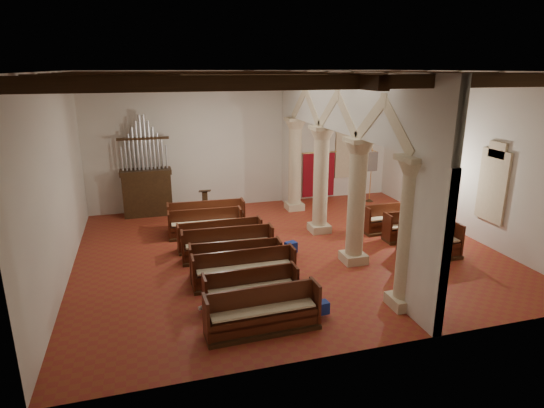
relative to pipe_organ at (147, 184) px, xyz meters
The scene contains 32 objects.
floor 7.24m from the pipe_organ, 50.71° to the right, with size 14.00×14.00×0.00m, color maroon.
ceiling 8.48m from the pipe_organ, 50.71° to the right, with size 14.00×14.00×0.00m, color black.
wall_back 4.81m from the pipe_organ, ahead, with size 14.00×0.02×6.00m, color beige.
wall_front 12.46m from the pipe_organ, 68.63° to the right, with size 14.00×0.02×6.00m, color beige.
wall_left 6.26m from the pipe_organ, 114.44° to the right, with size 0.02×12.00×6.00m, color beige.
wall_right 12.85m from the pipe_organ, 25.56° to the right, with size 0.02×12.00×6.00m, color beige.
ceiling_beams 8.38m from the pipe_organ, 50.71° to the right, with size 13.80×11.80×0.30m, color #382311, non-canonical shape.
arcade 8.65m from the pipe_organ, 41.12° to the right, with size 0.90×11.90×6.00m.
window_right_a 13.47m from the pipe_organ, 31.37° to the right, with size 0.03×1.00×2.20m, color #316E58.
window_right_b 11.89m from the pipe_organ, 14.65° to the right, with size 0.03×1.00×2.20m, color #316E58.
window_back 9.55m from the pipe_organ, ahead, with size 1.00×0.03×2.20m, color #316E58.
pipe_organ is the anchor object (origin of this frame).
lectern 2.62m from the pipe_organ, 17.94° to the right, with size 0.49×0.49×1.19m.
dossal_curtain 8.01m from the pipe_organ, ahead, with size 1.80×0.07×2.17m.
processional_banner 10.18m from the pipe_organ, ahead, with size 0.59×0.75×2.56m.
hymnal_box_a 10.74m from the pipe_organ, 67.89° to the right, with size 0.32×0.26×0.32m, color navy.
hymnal_box_b 8.26m from the pipe_organ, 63.69° to the right, with size 0.35×0.28×0.35m, color navy.
hymnal_box_c 7.50m from the pipe_organ, 52.55° to the right, with size 0.36×0.29×0.36m, color #162899.
tube_heater_a 9.82m from the pipe_organ, 72.57° to the right, with size 0.09×0.09×0.92m, color silver.
tube_heater_b 8.90m from the pipe_organ, 80.18° to the right, with size 0.11×0.11×1.06m, color silver.
nave_pew_0 10.46m from the pipe_organ, 76.70° to the right, with size 2.80×0.82×1.10m.
nave_pew_1 9.21m from the pipe_organ, 74.66° to the right, with size 2.54×0.72×1.00m.
nave_pew_2 8.05m from the pipe_organ, 71.58° to the right, with size 3.02×0.70×1.02m.
nave_pew_3 7.41m from the pipe_organ, 70.91° to the right, with size 2.81×0.89×1.07m.
nave_pew_4 6.20m from the pipe_organ, 66.85° to the right, with size 3.03×0.85×1.06m.
nave_pew_5 5.27m from the pipe_organ, 63.27° to the right, with size 2.96×0.71×0.98m.
nave_pew_6 3.98m from the pipe_organ, 58.88° to the right, with size 2.74×0.81×1.03m.
nave_pew_7 3.54m from the pipe_organ, 51.14° to the right, with size 2.98×0.88×1.15m.
aisle_pew_0 11.70m from the pipe_organ, 39.96° to the right, with size 1.95×0.82×1.14m.
aisle_pew_1 11.40m from the pipe_organ, 36.57° to the right, with size 1.87×0.70×0.96m.
aisle_pew_2 10.80m from the pipe_organ, 32.27° to the right, with size 1.80×0.74×1.07m.
aisle_pew_3 10.02m from the pipe_organ, 28.53° to the right, with size 1.84×0.77×1.09m.
Camera 1 is at (-4.56, -13.93, 6.11)m, focal length 30.00 mm.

